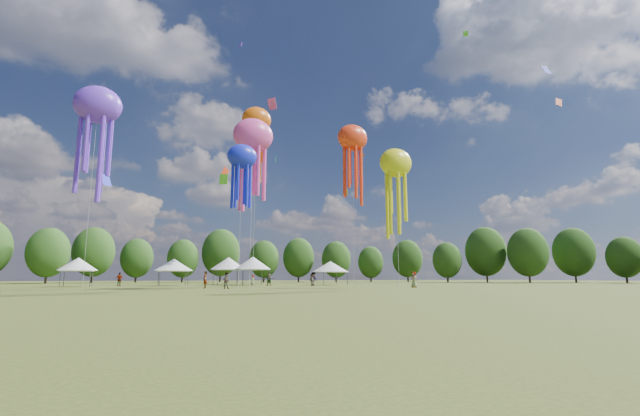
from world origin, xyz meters
name	(u,v)px	position (x,y,z in m)	size (l,w,h in m)	color
ground	(541,308)	(0.00, 0.00, 0.00)	(300.00, 300.00, 0.00)	#384416
spectator_near	(226,281)	(-6.05, 33.35, 0.85)	(0.83, 0.64, 1.70)	gray
spectators_far	(278,279)	(3.22, 44.88, 0.91)	(33.05, 23.12, 1.93)	gray
festival_tents	(228,264)	(-1.92, 54.24, 3.13)	(40.84, 13.07, 4.43)	#47474C
show_kites	(279,148)	(1.83, 40.78, 18.13)	(43.16, 28.91, 27.45)	#EA459E
small_kites	(247,65)	(-2.37, 43.18, 30.37)	(73.61, 58.85, 41.53)	#EA459E
treeline	(208,245)	(-3.87, 62.51, 6.54)	(201.57, 95.24, 13.43)	#38281C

